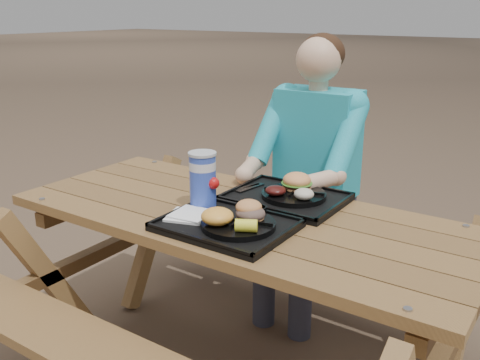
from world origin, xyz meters
The scene contains 17 objects.
picnic_table centered at (0.00, 0.00, 0.38)m, with size 1.80×1.49×0.75m, color #999999, non-canonical shape.
tray_near centered at (0.05, -0.16, 0.76)m, with size 0.45×0.35×0.02m, color black.
tray_far centered at (0.08, 0.21, 0.76)m, with size 0.45×0.35×0.02m, color black.
plate_near centered at (0.10, -0.16, 0.78)m, with size 0.26×0.26×0.02m, color black.
plate_far centered at (0.11, 0.22, 0.78)m, with size 0.26×0.26×0.02m, color black.
napkin_stack centered at (-0.10, -0.19, 0.78)m, with size 0.14×0.14×0.02m, color white.
soda_cup centered at (-0.13, -0.07, 0.87)m, with size 0.10×0.10×0.20m, color #1735AE.
condiment_bbq centered at (0.04, -0.04, 0.79)m, with size 0.05×0.05×0.03m, color #320C05.
condiment_mustard centered at (0.10, -0.03, 0.79)m, with size 0.06×0.06×0.03m, color yellow.
sandwich centered at (0.12, -0.12, 0.84)m, with size 0.10×0.10×0.10m, color #D98B4C, non-canonical shape.
mac_cheese centered at (0.05, -0.22, 0.82)m, with size 0.11×0.11×0.06m, color #FFB743.
corn_cob centered at (0.17, -0.22, 0.81)m, with size 0.07×0.07×0.04m, color #FFFA35, non-canonical shape.
cutlery_far centered at (-0.09, 0.21, 0.77)m, with size 0.03×0.15×0.01m, color black.
burger centered at (0.10, 0.26, 0.84)m, with size 0.12×0.12×0.11m, color #F89F57, non-canonical shape.
baked_beans centered at (0.07, 0.15, 0.81)m, with size 0.08×0.08×0.04m, color #420F0D.
potato_salad centered at (0.18, 0.17, 0.81)m, with size 0.08×0.08×0.04m, color beige.
diner centered at (-0.04, 0.71, 0.64)m, with size 0.48×0.84×1.28m, color #18AAAD, non-canonical shape.
Camera 1 is at (1.07, -1.58, 1.49)m, focal length 40.00 mm.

